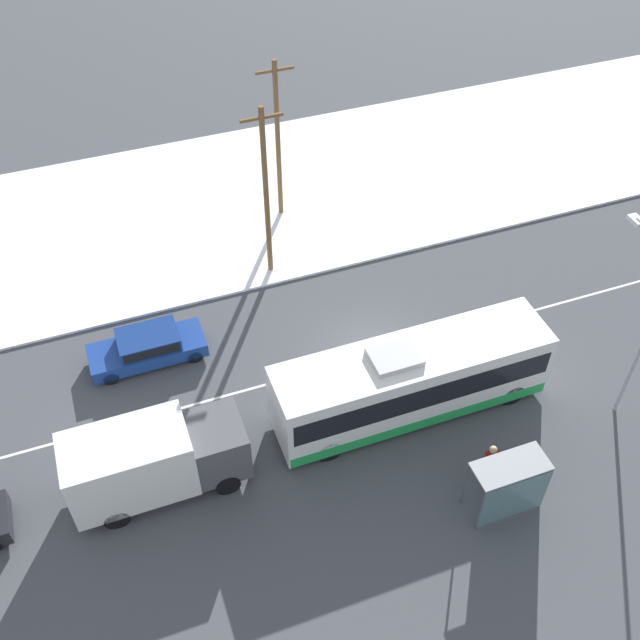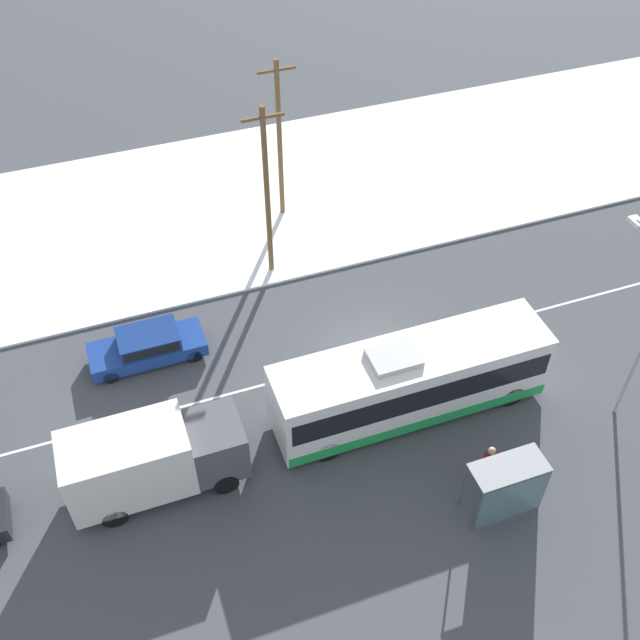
# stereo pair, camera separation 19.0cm
# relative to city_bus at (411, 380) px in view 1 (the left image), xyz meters

# --- Properties ---
(ground_plane) EXTENTS (120.00, 120.00, 0.00)m
(ground_plane) POSITION_rel_city_bus_xyz_m (-0.15, 3.07, -1.66)
(ground_plane) COLOR #424449
(snow_lot) EXTENTS (80.00, 13.57, 0.12)m
(snow_lot) POSITION_rel_city_bus_xyz_m (-0.15, 15.52, -1.60)
(snow_lot) COLOR white
(snow_lot) RESTS_ON ground_plane
(lane_marking_center) EXTENTS (60.00, 0.12, 0.00)m
(lane_marking_center) POSITION_rel_city_bus_xyz_m (-0.15, 3.07, -1.66)
(lane_marking_center) COLOR silver
(lane_marking_center) RESTS_ON ground_plane
(city_bus) EXTENTS (10.68, 2.57, 3.41)m
(city_bus) POSITION_rel_city_bus_xyz_m (0.00, 0.00, 0.00)
(city_bus) COLOR white
(city_bus) RESTS_ON ground_plane
(box_truck) EXTENTS (6.16, 2.30, 3.11)m
(box_truck) POSITION_rel_city_bus_xyz_m (-9.90, -0.21, 0.04)
(box_truck) COLOR silver
(box_truck) RESTS_ON ground_plane
(sedan_car) EXTENTS (4.75, 1.80, 1.42)m
(sedan_car) POSITION_rel_city_bus_xyz_m (-9.00, 6.11, -0.88)
(sedan_car) COLOR navy
(sedan_car) RESTS_ON ground_plane
(pedestrian_at_stop) EXTENTS (0.64, 0.28, 1.77)m
(pedestrian_at_stop) POSITION_rel_city_bus_xyz_m (1.36, -3.86, -0.58)
(pedestrian_at_stop) COLOR #23232D
(pedestrian_at_stop) RESTS_ON ground_plane
(bus_shelter) EXTENTS (2.60, 1.20, 2.40)m
(bus_shelter) POSITION_rel_city_bus_xyz_m (1.22, -5.34, 0.01)
(bus_shelter) COLOR gray
(bus_shelter) RESTS_ON ground_plane
(utility_pole_roadside) EXTENTS (1.80, 0.24, 8.54)m
(utility_pole_roadside) POSITION_rel_city_bus_xyz_m (-2.57, 9.73, 2.80)
(utility_pole_roadside) COLOR brown
(utility_pole_roadside) RESTS_ON ground_plane
(utility_pole_snowlot) EXTENTS (1.80, 0.24, 8.33)m
(utility_pole_snowlot) POSITION_rel_city_bus_xyz_m (-0.72, 13.81, 2.69)
(utility_pole_snowlot) COLOR brown
(utility_pole_snowlot) RESTS_ON ground_plane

